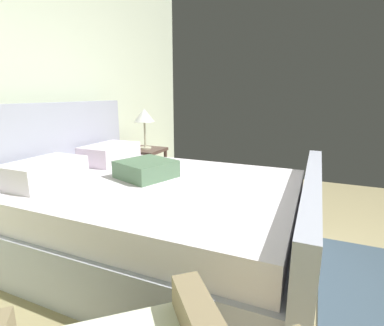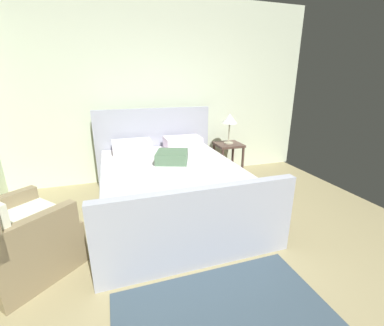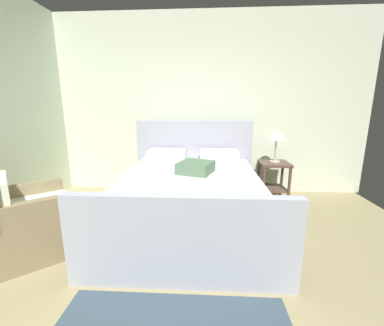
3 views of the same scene
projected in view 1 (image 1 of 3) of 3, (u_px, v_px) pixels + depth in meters
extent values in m
cube|color=#95885F|center=(381.00, 286.00, 2.03)|extent=(5.02, 5.88, 0.02)
cube|color=silver|center=(47.00, 78.00, 2.87)|extent=(5.14, 0.12, 2.90)
cube|color=#A6AABA|center=(161.00, 230.00, 2.41)|extent=(1.75, 2.16, 0.40)
cube|color=#A6AABA|center=(56.00, 169.00, 2.75)|extent=(1.85, 0.12, 1.22)
cube|color=#A6AABA|center=(308.00, 233.00, 1.94)|extent=(1.85, 0.12, 0.79)
cube|color=white|center=(160.00, 195.00, 2.34)|extent=(1.67, 2.09, 0.22)
cube|color=white|center=(45.00, 172.00, 2.25)|extent=(0.56, 0.37, 0.18)
cube|color=white|center=(110.00, 153.00, 2.95)|extent=(0.56, 0.37, 0.18)
cube|color=#517153|center=(146.00, 169.00, 2.42)|extent=(0.51, 0.51, 0.14)
cube|color=#4F3932|center=(145.00, 150.00, 3.80)|extent=(0.44, 0.44, 0.04)
cube|color=#4F3932|center=(147.00, 180.00, 3.89)|extent=(0.40, 0.40, 0.02)
cylinder|color=#4F3932|center=(151.00, 178.00, 3.63)|extent=(0.04, 0.04, 0.56)
cylinder|color=#4F3932|center=(166.00, 170.00, 3.96)|extent=(0.04, 0.04, 0.56)
cylinder|color=#4F3932|center=(126.00, 174.00, 3.77)|extent=(0.04, 0.04, 0.56)
cylinder|color=#4F3932|center=(142.00, 168.00, 4.11)|extent=(0.04, 0.04, 0.56)
cylinder|color=#B7B293|center=(145.00, 148.00, 3.79)|extent=(0.16, 0.16, 0.02)
cylinder|color=#B7B293|center=(145.00, 135.00, 3.75)|extent=(0.02, 0.02, 0.33)
cone|color=silver|center=(144.00, 115.00, 3.69)|extent=(0.26, 0.26, 0.16)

